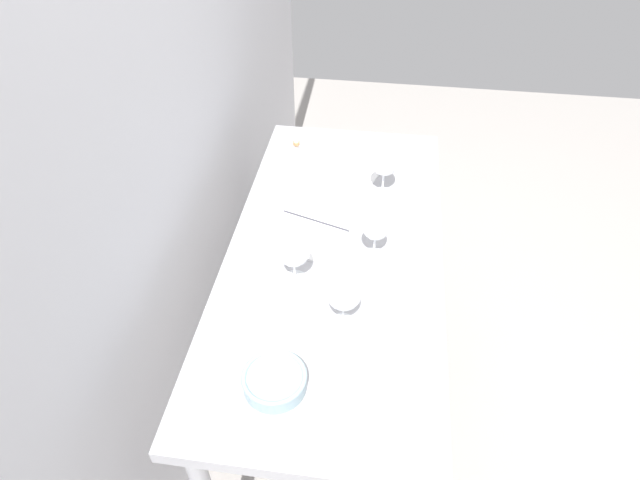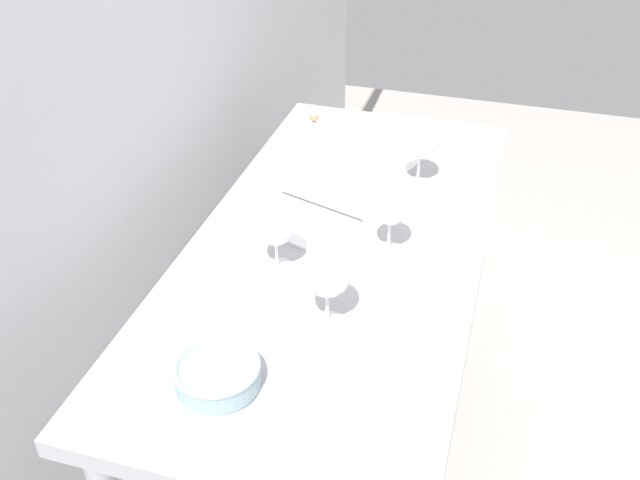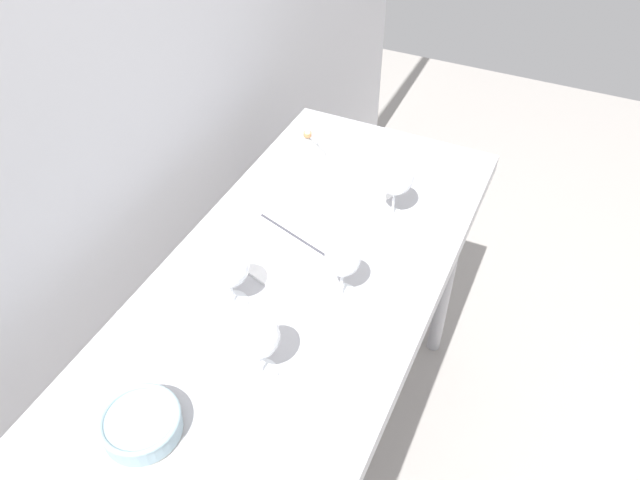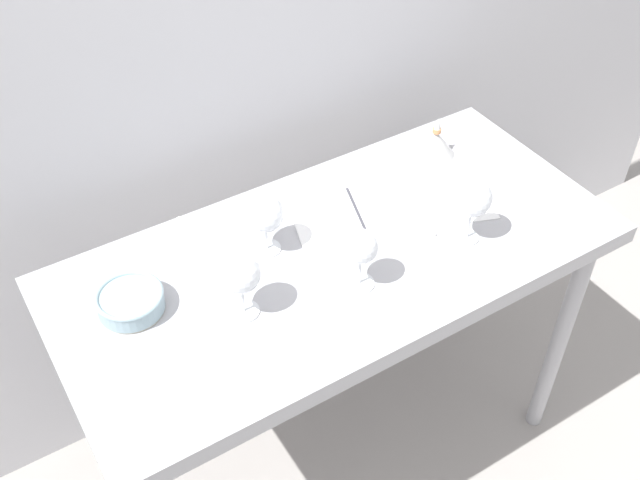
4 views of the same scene
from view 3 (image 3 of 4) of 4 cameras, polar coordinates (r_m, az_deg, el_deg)
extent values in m
plane|color=#9A9590|center=(2.23, -1.51, -19.40)|extent=(6.00, 6.00, 0.00)
cube|color=silver|center=(1.50, -20.04, 13.52)|extent=(3.80, 0.04, 2.60)
cube|color=#A5A5AA|center=(1.51, -2.11, -3.71)|extent=(1.40, 0.64, 0.04)
cube|color=#A5A5AA|center=(1.44, 9.68, -7.78)|extent=(1.40, 0.01, 0.05)
cylinder|color=#A5A5AA|center=(2.20, 11.80, -2.76)|extent=(0.05, 0.05, 0.86)
cylinder|color=#A5A5AA|center=(2.32, -0.52, 1.07)|extent=(0.05, 0.05, 0.86)
cylinder|color=white|center=(1.32, -5.45, -12.12)|extent=(0.07, 0.07, 0.00)
cylinder|color=white|center=(1.28, -5.58, -11.04)|extent=(0.01, 0.01, 0.08)
sphere|color=white|center=(1.22, -5.83, -8.85)|extent=(0.09, 0.09, 0.09)
cylinder|color=maroon|center=(1.23, -5.77, -9.31)|extent=(0.06, 0.06, 0.02)
cylinder|color=white|center=(1.45, -8.04, -5.69)|extent=(0.07, 0.07, 0.00)
cylinder|color=white|center=(1.42, -8.18, -4.67)|extent=(0.01, 0.01, 0.07)
sphere|color=white|center=(1.36, -8.49, -2.53)|extent=(0.09, 0.09, 0.09)
cylinder|color=maroon|center=(1.37, -8.42, -3.00)|extent=(0.06, 0.06, 0.02)
cylinder|color=white|center=(1.45, 1.99, -5.08)|extent=(0.07, 0.07, 0.00)
cylinder|color=white|center=(1.41, 2.03, -3.91)|extent=(0.01, 0.01, 0.08)
sphere|color=white|center=(1.36, 2.11, -1.73)|extent=(0.08, 0.08, 0.08)
cylinder|color=maroon|center=(1.37, 2.09, -2.15)|extent=(0.06, 0.06, 0.02)
cylinder|color=white|center=(1.66, 6.69, 2.28)|extent=(0.06, 0.06, 0.00)
cylinder|color=white|center=(1.63, 6.82, 3.48)|extent=(0.01, 0.01, 0.09)
sphere|color=white|center=(1.58, 7.06, 5.76)|extent=(0.09, 0.09, 0.09)
cylinder|color=maroon|center=(1.59, 7.01, 5.31)|extent=(0.06, 0.06, 0.02)
cube|color=white|center=(1.55, -4.75, -1.15)|extent=(0.23, 0.27, 0.01)
cube|color=white|center=(1.63, -0.51, 1.88)|extent=(0.23, 0.27, 0.01)
cube|color=#3F3F47|center=(1.59, -2.57, 0.41)|extent=(0.08, 0.22, 0.01)
cube|color=white|center=(1.76, 3.65, 5.19)|extent=(0.21, 0.25, 0.00)
cube|color=white|center=(1.41, -14.10, -8.48)|extent=(0.25, 0.28, 0.00)
cylinder|color=beige|center=(1.28, -15.99, -16.64)|extent=(0.15, 0.15, 0.01)
cylinder|color=#8CA8B2|center=(1.26, -16.20, -16.09)|extent=(0.15, 0.15, 0.04)
torus|color=#8CA8B2|center=(1.25, -16.38, -15.60)|extent=(0.16, 0.16, 0.01)
cone|color=silver|center=(1.85, -1.14, 8.67)|extent=(0.12, 0.12, 0.07)
cylinder|color=#C17F4C|center=(1.82, -1.16, 9.77)|extent=(0.02, 0.02, 0.01)
cone|color=silver|center=(1.81, -1.17, 10.41)|extent=(0.02, 0.02, 0.04)
camera|label=1|loc=(0.46, -102.84, -3.59)|focal=30.01mm
camera|label=2|loc=(0.44, -112.43, -44.22)|focal=40.23mm
camera|label=4|loc=(0.69, 109.25, 5.85)|focal=42.55mm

